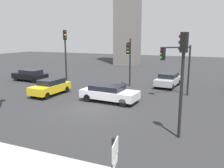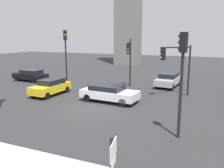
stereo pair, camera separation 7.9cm
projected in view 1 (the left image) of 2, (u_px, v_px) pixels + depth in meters
name	position (u px, v px, depth m)	size (l,w,h in m)	color
ground_plane	(91.00, 109.00, 17.56)	(102.34, 102.34, 0.00)	#2D2D30
direction_sign	(114.00, 166.00, 6.93)	(0.19, 0.79, 2.30)	black
traffic_light_1	(65.00, 48.00, 24.93)	(0.47, 0.46, 5.92)	black
traffic_light_2	(129.00, 54.00, 23.68)	(0.88, 2.87, 5.06)	black
traffic_light_3	(182.00, 66.00, 11.89)	(0.49, 0.39, 5.51)	black
traffic_light_4	(176.00, 60.00, 20.48)	(2.36, 2.12, 4.54)	black
car_0	(30.00, 75.00, 28.30)	(4.44, 2.14, 1.38)	black
car_1	(50.00, 87.00, 21.65)	(1.99, 4.12, 1.45)	yellow
car_3	(109.00, 93.00, 19.42)	(4.83, 2.35, 1.38)	silver
car_4	(168.00, 80.00, 25.17)	(2.26, 4.22, 1.43)	#ADB2B7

